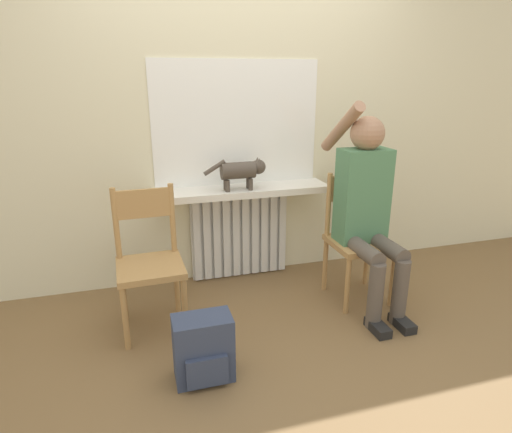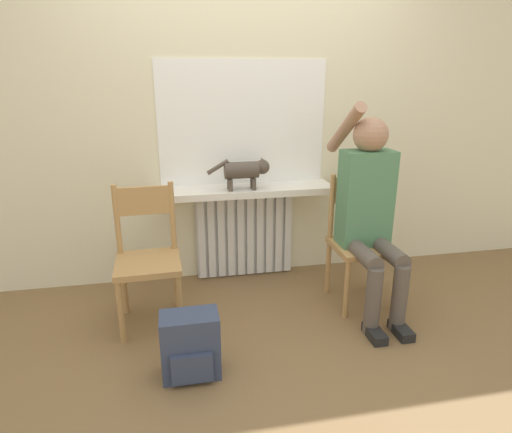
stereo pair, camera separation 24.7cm
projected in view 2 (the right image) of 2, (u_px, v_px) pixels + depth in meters
ground_plane at (279, 359)px, 2.48m from camera, size 12.00×12.00×0.00m
wall_with_window at (242, 106)px, 3.20m from camera, size 7.00×0.06×2.70m
radiator at (245, 233)px, 3.44m from camera, size 0.78×0.08×0.71m
windowsill at (247, 190)px, 3.23m from camera, size 1.32×0.30×0.05m
window_glass at (243, 123)px, 3.21m from camera, size 1.27×0.01×0.92m
chair_left at (148, 256)px, 2.74m from camera, size 0.42×0.42×0.91m
chair_right at (360, 240)px, 3.01m from camera, size 0.40×0.40×0.91m
person at (370, 207)px, 2.83m from camera, size 0.36×0.95×1.42m
cat at (246, 170)px, 3.11m from camera, size 0.46×0.12×0.23m
backpack at (191, 346)px, 2.30m from camera, size 0.31×0.21×0.37m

